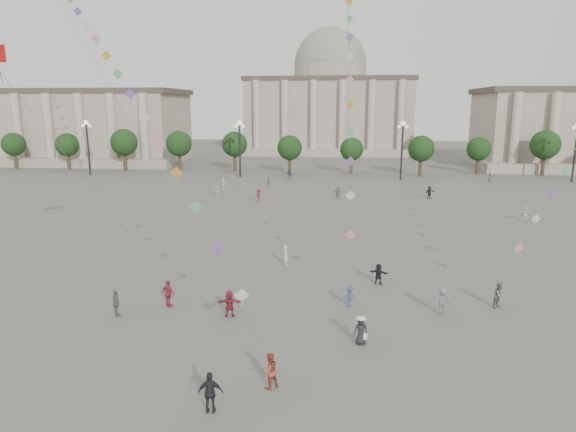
# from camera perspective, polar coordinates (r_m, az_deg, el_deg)

# --- Properties ---
(ground) EXTENTS (360.00, 360.00, 0.00)m
(ground) POSITION_cam_1_polar(r_m,az_deg,el_deg) (29.09, -3.44, -15.17)
(ground) COLOR #575452
(ground) RESTS_ON ground
(hall_west) EXTENTS (84.00, 26.22, 17.20)m
(hall_west) POSITION_cam_1_polar(r_m,az_deg,el_deg) (143.47, -27.82, 8.81)
(hall_west) COLOR gray
(hall_west) RESTS_ON ground
(hall_central) EXTENTS (48.30, 34.30, 35.50)m
(hall_central) POSITION_cam_1_polar(r_m,az_deg,el_deg) (154.75, 4.63, 12.45)
(hall_central) COLOR gray
(hall_central) RESTS_ON ground
(tree_row) EXTENTS (137.12, 5.12, 8.00)m
(tree_row) POSITION_cam_1_polar(r_m,az_deg,el_deg) (103.87, 3.73, 7.74)
(tree_row) COLOR #37261B
(tree_row) RESTS_ON ground
(lamp_post_far_west) EXTENTS (2.00, 0.90, 10.65)m
(lamp_post_far_west) POSITION_cam_1_polar(r_m,az_deg,el_deg) (107.68, -21.41, 8.14)
(lamp_post_far_west) COLOR #262628
(lamp_post_far_west) RESTS_ON ground
(lamp_post_mid_west) EXTENTS (2.00, 0.90, 10.65)m
(lamp_post_mid_west) POSITION_cam_1_polar(r_m,az_deg,el_deg) (97.61, -5.40, 8.58)
(lamp_post_mid_west) COLOR #262628
(lamp_post_mid_west) RESTS_ON ground
(lamp_post_mid_east) EXTENTS (2.00, 0.90, 10.65)m
(lamp_post_mid_east) POSITION_cam_1_polar(r_m,az_deg,el_deg) (96.24, 12.58, 8.30)
(lamp_post_mid_east) COLOR #262628
(lamp_post_mid_east) RESTS_ON ground
(lamp_post_far_east) EXTENTS (2.00, 0.90, 10.65)m
(lamp_post_far_east) POSITION_cam_1_polar(r_m,az_deg,el_deg) (103.90, 29.39, 7.31)
(lamp_post_far_east) COLOR #262628
(lamp_post_far_east) RESTS_ON ground
(person_crowd_0) EXTENTS (1.11, 0.59, 1.81)m
(person_crowd_0) POSITION_cam_1_polar(r_m,az_deg,el_deg) (94.80, 0.18, 4.62)
(person_crowd_0) COLOR navy
(person_crowd_0) RESTS_ON ground
(person_crowd_3) EXTENTS (1.55, 0.90, 1.60)m
(person_crowd_3) POSITION_cam_1_polar(r_m,az_deg,el_deg) (39.94, 10.03, -6.35)
(person_crowd_3) COLOR black
(person_crowd_3) RESTS_ON ground
(person_crowd_4) EXTENTS (1.44, 0.96, 1.49)m
(person_crowd_4) POSITION_cam_1_polar(r_m,az_deg,el_deg) (78.65, -7.85, 2.82)
(person_crowd_4) COLOR white
(person_crowd_4) RESTS_ON ground
(person_crowd_6) EXTENTS (1.36, 1.01, 1.87)m
(person_crowd_6) POSITION_cam_1_polar(r_m,az_deg,el_deg) (35.14, 16.82, -9.07)
(person_crowd_6) COLOR slate
(person_crowd_6) RESTS_ON ground
(person_crowd_7) EXTENTS (1.70, 0.88, 1.75)m
(person_crowd_7) POSITION_cam_1_polar(r_m,az_deg,el_deg) (66.78, 24.84, 0.26)
(person_crowd_7) COLOR silver
(person_crowd_7) RESTS_ON ground
(person_crowd_9) EXTENTS (1.74, 1.39, 1.85)m
(person_crowd_9) POSITION_cam_1_polar(r_m,az_deg,el_deg) (78.02, 15.44, 2.56)
(person_crowd_9) COLOR black
(person_crowd_9) RESTS_ON ground
(person_crowd_10) EXTENTS (0.50, 0.71, 1.86)m
(person_crowd_10) POSITION_cam_1_polar(r_m,az_deg,el_deg) (84.30, -7.15, 3.59)
(person_crowd_10) COLOR beige
(person_crowd_10) RESTS_ON ground
(person_crowd_12) EXTENTS (1.66, 0.97, 1.70)m
(person_crowd_12) POSITION_cam_1_polar(r_m,az_deg,el_deg) (75.98, 5.56, 2.64)
(person_crowd_12) COLOR slate
(person_crowd_12) RESTS_ON ground
(person_crowd_13) EXTENTS (0.63, 0.74, 1.73)m
(person_crowd_13) POSITION_cam_1_polar(r_m,az_deg,el_deg) (43.80, -0.24, -4.40)
(person_crowd_13) COLOR silver
(person_crowd_13) RESTS_ON ground
(person_crowd_16) EXTENTS (0.97, 0.72, 1.52)m
(person_crowd_16) POSITION_cam_1_polar(r_m,az_deg,el_deg) (85.90, -2.20, 3.72)
(person_crowd_16) COLOR slate
(person_crowd_16) RESTS_ON ground
(person_crowd_17) EXTENTS (1.19, 1.32, 1.78)m
(person_crowd_17) POSITION_cam_1_polar(r_m,az_deg,el_deg) (73.12, -3.26, 2.33)
(person_crowd_17) COLOR maroon
(person_crowd_17) RESTS_ON ground
(person_crowd_18) EXTENTS (1.09, 1.05, 1.77)m
(person_crowd_18) POSITION_cam_1_polar(r_m,az_deg,el_deg) (97.78, 21.51, 3.99)
(person_crowd_18) COLOR #7C7A56
(person_crowd_18) RESTS_ON ground
(tourist_0) EXTENTS (1.16, 0.95, 1.86)m
(tourist_0) POSITION_cam_1_polar(r_m,az_deg,el_deg) (35.92, -13.14, -8.40)
(tourist_0) COLOR maroon
(tourist_0) RESTS_ON ground
(tourist_2) EXTENTS (1.67, 0.69, 1.75)m
(tourist_2) POSITION_cam_1_polar(r_m,az_deg,el_deg) (33.70, -6.51, -9.64)
(tourist_2) COLOR maroon
(tourist_2) RESTS_ON ground
(tourist_3) EXTENTS (0.99, 1.09, 1.79)m
(tourist_3) POSITION_cam_1_polar(r_m,az_deg,el_deg) (35.28, -18.54, -9.17)
(tourist_3) COLOR #5C5D60
(tourist_3) RESTS_ON ground
(tourist_4) EXTENTS (1.18, 0.60, 1.93)m
(tourist_4) POSITION_cam_1_polar(r_m,az_deg,el_deg) (24.16, -8.61, -18.84)
(tourist_4) COLOR black
(tourist_4) RESTS_ON ground
(kite_flyer_0) EXTENTS (1.10, 1.08, 1.79)m
(kite_flyer_0) POSITION_cam_1_polar(r_m,az_deg,el_deg) (25.72, -2.05, -16.80)
(kite_flyer_0) COLOR brown
(kite_flyer_0) RESTS_ON ground
(kite_flyer_1) EXTENTS (1.09, 1.01, 1.48)m
(kite_flyer_1) POSITION_cam_1_polar(r_m,az_deg,el_deg) (35.29, 6.89, -8.86)
(kite_flyer_1) COLOR #324871
(kite_flyer_1) RESTS_ON ground
(kite_flyer_2) EXTENTS (1.08, 1.06, 1.75)m
(kite_flyer_2) POSITION_cam_1_polar(r_m,az_deg,el_deg) (37.67, 22.41, -8.14)
(kite_flyer_2) COLOR #5C5C60
(kite_flyer_2) RESTS_ON ground
(hat_person) EXTENTS (0.90, 0.69, 1.69)m
(hat_person) POSITION_cam_1_polar(r_m,az_deg,el_deg) (30.15, 8.11, -12.43)
(hat_person) COLOR black
(hat_person) RESTS_ON ground
(kite_train_west) EXTENTS (41.44, 47.21, 74.71)m
(kite_train_west) POSITION_cam_1_polar(r_m,az_deg,el_deg) (54.62, -23.02, 20.58)
(kite_train_west) COLOR #3F3F3F
(kite_train_west) RESTS_ON ground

